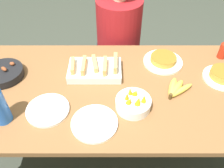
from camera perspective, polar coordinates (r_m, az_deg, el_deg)
name	(u,v)px	position (r m, az deg, el deg)	size (l,w,h in m)	color
ground_plane	(112,152)	(2.02, 0.00, -16.15)	(14.00, 14.00, 0.00)	#383D33
dining_table	(112,98)	(1.48, 0.00, -3.41)	(1.87, 0.86, 0.76)	brown
banana_bunch	(176,89)	(1.43, 15.15, -1.15)	(0.18, 0.17, 0.04)	gold
melon_tray	(95,69)	(1.49, -4.07, 3.56)	(0.33, 0.20, 0.10)	silver
skillet	(3,73)	(1.62, -24.75, 2.43)	(0.37, 0.24, 0.08)	black
frittata_plate_center	(163,60)	(1.61, 12.24, 5.57)	(0.26, 0.26, 0.05)	white
frittata_plate_side	(223,76)	(1.60, 25.13, 1.79)	(0.23, 0.23, 0.06)	white
empty_plate_near_front	(48,110)	(1.34, -15.21, -5.95)	(0.23, 0.23, 0.02)	white
empty_plate_far_left	(94,123)	(1.24, -4.28, -9.38)	(0.24, 0.24, 0.02)	white
fruit_bowl_mango	(133,103)	(1.29, 5.12, -4.56)	(0.19, 0.19, 0.11)	white
hot_sauce_bottle	(224,49)	(1.75, 25.41, 7.70)	(0.05, 0.05, 0.17)	#B72814
person_figure	(119,53)	(2.07, 1.61, 7.51)	(0.39, 0.39, 1.25)	black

